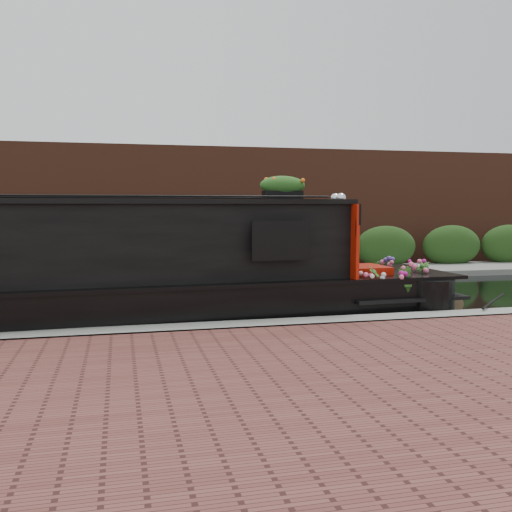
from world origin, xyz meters
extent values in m
plane|color=black|center=(0.00, 0.00, 0.00)|extent=(80.00, 80.00, 0.00)
cube|color=gray|center=(0.00, -3.30, 0.00)|extent=(40.00, 0.60, 0.50)
cube|color=brown|center=(0.00, -7.00, 0.00)|extent=(40.00, 7.00, 0.50)
cube|color=gray|center=(0.00, 4.20, 0.00)|extent=(40.00, 2.40, 0.34)
cube|color=#204115|center=(0.00, 5.10, 0.00)|extent=(40.00, 1.10, 2.80)
cube|color=brown|center=(0.00, 7.20, 0.00)|extent=(40.00, 1.00, 8.00)
cube|color=black|center=(-2.53, -1.93, 1.42)|extent=(9.24, 2.18, 1.35)
cube|color=black|center=(-2.53, -1.93, 2.13)|extent=(9.40, 2.34, 0.08)
cube|color=#AE1706|center=(2.09, -1.93, 1.42)|extent=(0.14, 1.74, 1.35)
cube|color=black|center=(0.76, -2.82, 1.49)|extent=(0.90, 0.07, 0.55)
cube|color=#AE1706|center=(2.60, -1.93, 0.70)|extent=(0.84, 0.93, 0.50)
sphere|color=silver|center=(2.10, -2.07, 2.20)|extent=(0.18, 0.18, 0.18)
sphere|color=silver|center=(2.10, -1.79, 2.20)|extent=(0.18, 0.18, 0.18)
cube|color=black|center=(1.04, -1.93, 2.25)|extent=(0.72, 0.27, 0.15)
ellipsoid|color=orange|center=(1.04, -1.93, 2.45)|extent=(0.78, 0.26, 0.24)
imported|color=#2E6421|center=(2.50, -2.64, 0.74)|extent=(0.36, 0.37, 0.58)
imported|color=#2E6421|center=(3.09, -2.62, 0.72)|extent=(0.31, 0.35, 0.55)
imported|color=#2E6421|center=(3.34, -1.42, 0.70)|extent=(0.61, 0.59, 0.51)
imported|color=#2E6421|center=(3.72, -2.12, 0.73)|extent=(0.40, 0.40, 0.56)
imported|color=#2E6421|center=(2.51, -1.23, 0.77)|extent=(0.28, 0.37, 0.65)
cylinder|color=olive|center=(4.47, -1.93, 0.17)|extent=(0.33, 0.36, 0.33)
camera|label=1|loc=(-1.80, -11.74, 2.05)|focal=40.00mm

